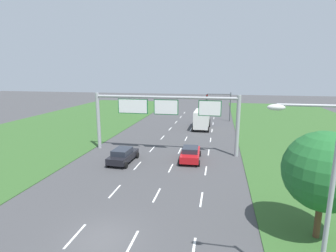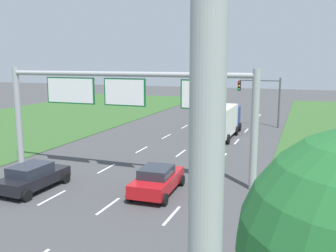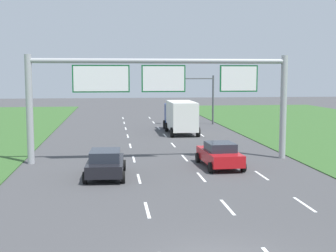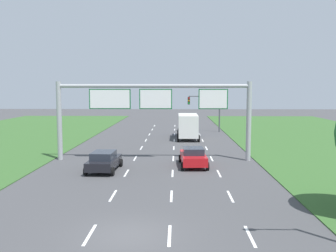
% 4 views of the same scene
% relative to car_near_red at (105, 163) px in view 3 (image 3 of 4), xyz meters
% --- Properties ---
extents(lane_dashes_inner_left, '(0.14, 68.40, 0.01)m').
position_rel_car_near_red_xyz_m(lane_dashes_inner_left, '(1.83, 2.30, -0.79)').
color(lane_dashes_inner_left, white).
rests_on(lane_dashes_inner_left, ground_plane).
extents(lane_dashes_inner_right, '(0.14, 68.40, 0.01)m').
position_rel_car_near_red_xyz_m(lane_dashes_inner_right, '(5.33, 2.30, -0.79)').
color(lane_dashes_inner_right, white).
rests_on(lane_dashes_inner_right, ground_plane).
extents(lane_dashes_slip, '(0.14, 68.40, 0.01)m').
position_rel_car_near_red_xyz_m(lane_dashes_slip, '(8.83, 2.30, -0.79)').
color(lane_dashes_slip, white).
rests_on(lane_dashes_slip, ground_plane).
extents(car_near_red, '(2.38, 4.46, 1.54)m').
position_rel_car_near_red_xyz_m(car_near_red, '(0.00, 0.00, 0.00)').
color(car_near_red, black).
rests_on(car_near_red, ground_plane).
extents(car_lead_silver, '(2.37, 4.51, 1.56)m').
position_rel_car_near_red_xyz_m(car_lead_silver, '(7.00, 1.96, -0.00)').
color(car_lead_silver, red).
rests_on(car_lead_silver, ground_plane).
extents(box_truck, '(2.70, 7.84, 3.13)m').
position_rel_car_near_red_xyz_m(box_truck, '(7.05, 19.09, 0.91)').
color(box_truck, navy).
rests_on(box_truck, ground_plane).
extents(sign_gantry, '(17.24, 0.44, 7.00)m').
position_rel_car_near_red_xyz_m(sign_gantry, '(3.58, 4.49, 4.15)').
color(sign_gantry, '#9EA0A5').
rests_on(sign_gantry, ground_plane).
extents(traffic_light_mast, '(4.76, 0.49, 5.60)m').
position_rel_car_near_red_xyz_m(traffic_light_mast, '(9.97, 26.34, 3.07)').
color(traffic_light_mast, '#47494F').
rests_on(traffic_light_mast, ground_plane).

